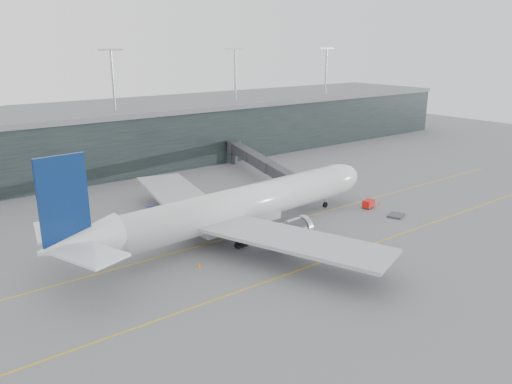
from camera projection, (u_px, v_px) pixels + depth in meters
ground at (206, 233)px, 83.53m from camera, size 320.00×320.00×0.00m
taxiline_a at (219, 241)px, 80.48m from camera, size 160.00×0.25×0.02m
taxiline_b at (283, 276)px, 68.29m from camera, size 160.00×0.25×0.02m
taxiline_lead_main at (175, 200)px, 101.68m from camera, size 0.25×60.00×0.02m
terminal at (83, 138)px, 125.55m from camera, size 240.00×36.00×29.00m
main_aircraft at (240, 206)px, 81.78m from camera, size 62.65×58.73×17.56m
jet_bridge at (251, 162)px, 114.24m from camera, size 14.20×43.55×6.06m
gse_cart at (368, 204)px, 96.21m from camera, size 2.63×1.98×1.60m
baggage_dolly at (396, 215)px, 91.72m from camera, size 3.87×3.51×0.32m
uld_a at (157, 217)px, 88.02m from camera, size 2.80×2.57×2.05m
uld_b at (151, 213)px, 90.67m from camera, size 2.56×2.29×1.94m
uld_c at (182, 212)px, 90.96m from camera, size 2.64×2.37×1.99m
cone_nose at (380, 203)px, 98.67m from camera, size 0.40×0.40×0.63m
cone_wing_stbd at (338, 256)px, 73.56m from camera, size 0.49×0.49×0.78m
cone_wing_port at (209, 207)px, 96.04m from camera, size 0.50×0.50×0.80m
cone_tail at (199, 265)px, 70.73m from camera, size 0.50×0.50×0.80m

